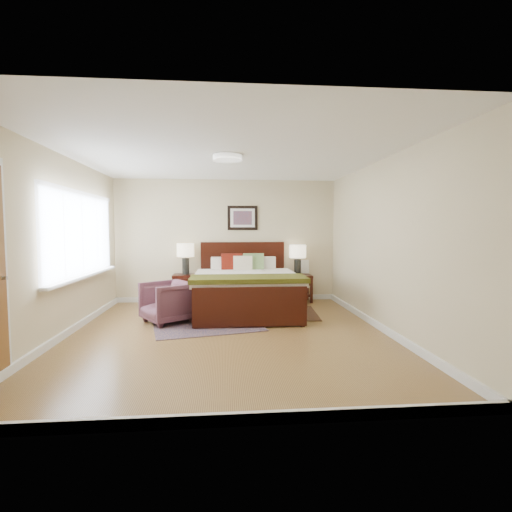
% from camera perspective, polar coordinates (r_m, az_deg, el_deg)
% --- Properties ---
extents(floor, '(5.00, 5.00, 0.00)m').
position_cam_1_polar(floor, '(5.38, -4.27, -11.86)').
color(floor, olive).
rests_on(floor, ground).
extents(back_wall, '(4.50, 0.04, 2.50)m').
position_cam_1_polar(back_wall, '(7.68, -4.53, 2.35)').
color(back_wall, beige).
rests_on(back_wall, ground).
extents(front_wall, '(4.50, 0.04, 2.50)m').
position_cam_1_polar(front_wall, '(2.68, -3.79, -0.69)').
color(front_wall, beige).
rests_on(front_wall, ground).
extents(left_wall, '(0.04, 5.00, 2.50)m').
position_cam_1_polar(left_wall, '(5.63, -27.92, 1.30)').
color(left_wall, beige).
rests_on(left_wall, ground).
extents(right_wall, '(0.04, 5.00, 2.50)m').
position_cam_1_polar(right_wall, '(5.67, 19.06, 1.56)').
color(right_wall, beige).
rests_on(right_wall, ground).
extents(ceiling, '(4.50, 5.00, 0.02)m').
position_cam_1_polar(ceiling, '(5.28, -4.41, 15.25)').
color(ceiling, white).
rests_on(ceiling, back_wall).
extents(window, '(0.11, 2.72, 1.32)m').
position_cam_1_polar(window, '(6.25, -25.00, 2.78)').
color(window, silver).
rests_on(window, left_wall).
extents(ceil_fixture, '(0.44, 0.44, 0.08)m').
position_cam_1_polar(ceil_fixture, '(5.27, -4.41, 14.88)').
color(ceil_fixture, white).
rests_on(ceil_fixture, ceiling).
extents(bed, '(1.84, 2.24, 1.20)m').
position_cam_1_polar(bed, '(6.65, -1.60, -3.91)').
color(bed, black).
rests_on(bed, ground).
extents(wall_art, '(0.62, 0.05, 0.50)m').
position_cam_1_polar(wall_art, '(7.66, -2.08, 5.87)').
color(wall_art, black).
rests_on(wall_art, back_wall).
extents(nightstand_left, '(0.49, 0.45, 0.59)m').
position_cam_1_polar(nightstand_left, '(7.53, -10.76, -3.72)').
color(nightstand_left, black).
rests_on(nightstand_left, ground).
extents(nightstand_right, '(0.56, 0.42, 0.55)m').
position_cam_1_polar(nightstand_right, '(7.66, 6.42, -4.44)').
color(nightstand_right, black).
rests_on(nightstand_right, ground).
extents(lamp_left, '(0.34, 0.34, 0.61)m').
position_cam_1_polar(lamp_left, '(7.50, -10.79, 0.48)').
color(lamp_left, black).
rests_on(lamp_left, nightstand_left).
extents(lamp_right, '(0.34, 0.34, 0.61)m').
position_cam_1_polar(lamp_right, '(7.61, 6.44, 0.30)').
color(lamp_right, black).
rests_on(lamp_right, nightstand_right).
extents(armchair, '(0.99, 0.98, 0.65)m').
position_cam_1_polar(armchair, '(6.10, -13.44, -6.91)').
color(armchair, brown).
rests_on(armchair, ground).
extents(rug_persian, '(2.04, 2.54, 0.01)m').
position_cam_1_polar(rug_persian, '(6.36, -8.35, -9.35)').
color(rug_persian, '#0B1139').
rests_on(rug_persian, ground).
extents(rug_navy, '(0.87, 1.23, 0.01)m').
position_cam_1_polar(rug_navy, '(6.66, 5.85, -8.70)').
color(rug_navy, black).
rests_on(rug_navy, ground).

